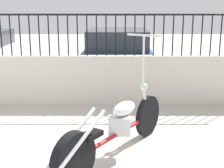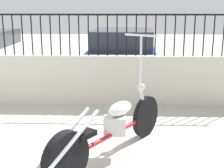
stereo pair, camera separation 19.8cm
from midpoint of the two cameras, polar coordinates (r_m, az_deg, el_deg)
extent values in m
cube|color=beige|center=(6.46, -14.70, 0.81)|extent=(8.99, 0.18, 0.98)
cylinder|color=black|center=(6.44, -18.34, 8.57)|extent=(0.02, 0.02, 0.80)
cylinder|color=black|center=(6.38, -16.78, 8.63)|extent=(0.02, 0.02, 0.80)
cylinder|color=black|center=(6.32, -15.19, 8.70)|extent=(0.02, 0.02, 0.80)
cylinder|color=black|center=(6.27, -13.57, 8.75)|extent=(0.02, 0.02, 0.80)
cylinder|color=black|center=(6.22, -11.93, 8.80)|extent=(0.02, 0.02, 0.80)
cylinder|color=black|center=(6.18, -10.26, 8.85)|extent=(0.02, 0.02, 0.80)
cylinder|color=black|center=(6.15, -8.57, 8.89)|extent=(0.02, 0.02, 0.80)
cylinder|color=black|center=(6.12, -6.86, 8.92)|extent=(0.02, 0.02, 0.80)
cylinder|color=black|center=(6.09, -5.13, 8.94)|extent=(0.02, 0.02, 0.80)
cylinder|color=black|center=(6.07, -3.39, 8.95)|extent=(0.02, 0.02, 0.80)
cylinder|color=black|center=(6.06, -1.64, 8.96)|extent=(0.02, 0.02, 0.80)
cylinder|color=black|center=(6.05, 0.11, 8.96)|extent=(0.02, 0.02, 0.80)
cylinder|color=black|center=(6.04, 1.87, 8.95)|extent=(0.02, 0.02, 0.80)
cylinder|color=black|center=(6.04, 3.63, 8.93)|extent=(0.02, 0.02, 0.80)
cylinder|color=black|center=(6.05, 5.39, 8.90)|extent=(0.02, 0.02, 0.80)
cylinder|color=black|center=(6.06, 7.14, 8.87)|extent=(0.02, 0.02, 0.80)
cylinder|color=black|center=(6.08, 8.88, 8.82)|extent=(0.02, 0.02, 0.80)
cylinder|color=black|center=(6.11, 10.61, 8.77)|extent=(0.02, 0.02, 0.80)
cylinder|color=black|center=(6.14, 12.33, 8.72)|extent=(0.02, 0.02, 0.80)
cylinder|color=black|center=(6.17, 14.02, 8.65)|extent=(0.02, 0.02, 0.80)
cylinder|color=black|center=(6.21, 15.69, 8.58)|extent=(0.02, 0.02, 0.80)
cylinder|color=black|center=(6.26, 17.35, 8.50)|extent=(0.02, 0.02, 0.80)
cylinder|color=black|center=(6.31, 18.97, 8.42)|extent=(0.02, 0.02, 0.80)
cylinder|color=black|center=(6.36, 20.57, 8.33)|extent=(0.02, 0.02, 0.80)
cylinder|color=black|center=(6.30, -15.41, 12.15)|extent=(8.99, 0.04, 0.04)
cylinder|color=black|center=(4.73, 7.39, -5.88)|extent=(0.41, 0.55, 0.61)
cylinder|color=black|center=(3.46, -6.72, -13.49)|extent=(0.45, 0.59, 0.63)
cylinder|color=#AD191E|center=(4.06, 1.50, -9.16)|extent=(0.92, 1.31, 0.06)
cube|color=silver|center=(4.06, 1.92, -7.64)|extent=(0.28, 0.18, 0.24)
ellipsoid|color=white|center=(4.08, 2.90, -4.52)|extent=(0.42, 0.48, 0.18)
cube|color=black|center=(3.59, -3.50, -9.22)|extent=(0.29, 0.32, 0.06)
cylinder|color=silver|center=(4.57, 6.93, -3.24)|extent=(0.16, 0.21, 0.51)
sphere|color=silver|center=(4.46, 6.64, -0.60)|extent=(0.11, 0.11, 0.11)
cylinder|color=silver|center=(4.36, 6.58, 4.14)|extent=(0.03, 0.03, 0.72)
cylinder|color=silver|center=(4.31, 6.71, 8.84)|extent=(0.45, 0.32, 0.03)
cylinder|color=silver|center=(3.36, -5.35, -10.19)|extent=(0.51, 0.72, 0.47)
cylinder|color=silver|center=(3.44, -7.12, -9.60)|extent=(0.51, 0.72, 0.47)
cylinder|color=black|center=(10.53, -14.61, 4.76)|extent=(0.14, 0.64, 0.64)
cylinder|color=black|center=(10.38, -1.76, 5.08)|extent=(0.14, 0.64, 0.64)
cylinder|color=black|center=(10.34, 7.48, 4.93)|extent=(0.14, 0.64, 0.64)
cylinder|color=black|center=(7.76, -3.90, 2.09)|extent=(0.14, 0.64, 0.64)
cylinder|color=black|center=(7.70, 8.46, 1.87)|extent=(0.14, 0.64, 0.64)
cube|color=navy|center=(8.97, 2.61, 4.96)|extent=(1.95, 4.40, 0.55)
cube|color=#2D3338|center=(8.69, 2.60, 8.24)|extent=(1.68, 2.14, 0.52)
camera|label=1|loc=(0.10, -88.86, 0.28)|focal=50.00mm
camera|label=2|loc=(0.10, 91.14, -0.28)|focal=50.00mm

